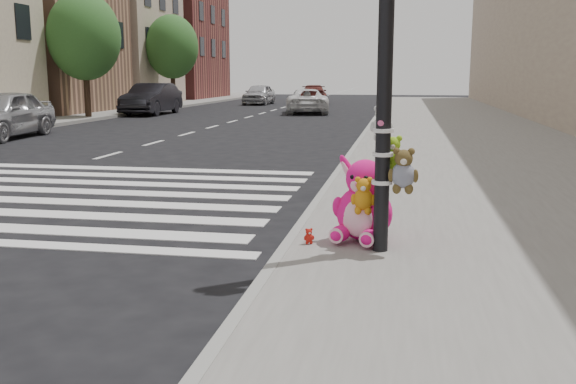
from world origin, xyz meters
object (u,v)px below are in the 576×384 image
(pink_bunny, at_px, (364,206))
(car_dark_far, at_px, (151,99))
(car_silver_far, at_px, (1,114))
(red_teddy, at_px, (309,236))
(car_white_near, at_px, (307,101))
(signal_pole, at_px, (386,106))

(pink_bunny, height_order, car_dark_far, car_dark_far)
(car_silver_far, bearing_deg, red_teddy, -49.61)
(car_silver_far, height_order, car_dark_far, car_dark_far)
(red_teddy, height_order, car_white_near, car_white_near)
(car_dark_far, bearing_deg, red_teddy, -64.94)
(car_dark_far, bearing_deg, pink_bunny, -63.58)
(car_silver_far, bearing_deg, pink_bunny, -47.57)
(red_teddy, bearing_deg, car_white_near, 74.57)
(car_silver_far, distance_m, car_dark_far, 12.49)
(red_teddy, xyz_separation_m, car_white_near, (-3.99, 26.46, 0.40))
(car_silver_far, bearing_deg, car_dark_far, 85.40)
(red_teddy, height_order, car_dark_far, car_dark_far)
(signal_pole, bearing_deg, red_teddy, 172.66)
(pink_bunny, bearing_deg, car_dark_far, 134.36)
(red_teddy, relative_size, car_white_near, 0.04)
(car_silver_far, bearing_deg, car_white_near, 58.29)
(car_dark_far, xyz_separation_m, car_white_near, (7.61, 2.37, -0.15))
(red_teddy, distance_m, car_white_near, 26.76)
(signal_pole, height_order, red_teddy, signal_pole)
(signal_pole, bearing_deg, car_dark_far, 117.18)
(red_teddy, bearing_deg, car_dark_far, 91.70)
(pink_bunny, xyz_separation_m, car_dark_far, (-12.19, 23.84, 0.24))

